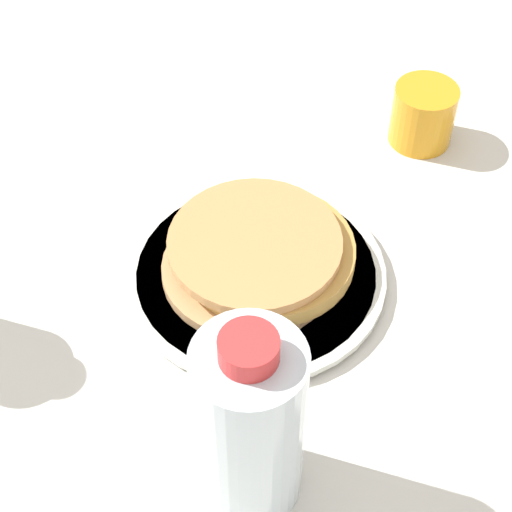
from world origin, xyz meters
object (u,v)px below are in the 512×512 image
at_px(plate, 256,274).
at_px(water_bottle_mid, 249,425).
at_px(pancake_stack, 257,255).
at_px(juice_glass, 423,115).

bearing_deg(plate, water_bottle_mid, -92.41).
distance_m(pancake_stack, juice_glass, 0.26).
height_order(plate, water_bottle_mid, water_bottle_mid).
bearing_deg(water_bottle_mid, pancake_stack, 87.44).
relative_size(pancake_stack, water_bottle_mid, 0.91).
bearing_deg(juice_glass, plate, -132.95).
xyz_separation_m(plate, water_bottle_mid, (-0.01, -0.20, 0.08)).
distance_m(juice_glass, water_bottle_mid, 0.44).
distance_m(plate, water_bottle_mid, 0.22).
xyz_separation_m(plate, juice_glass, (0.18, 0.19, 0.03)).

